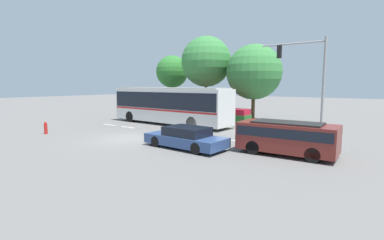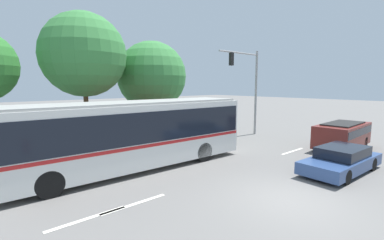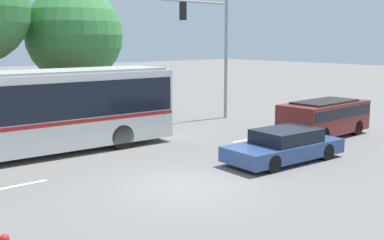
{
  "view_description": "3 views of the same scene",
  "coord_description": "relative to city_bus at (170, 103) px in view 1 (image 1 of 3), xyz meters",
  "views": [
    {
      "loc": [
        13.79,
        -12.1,
        3.44
      ],
      "look_at": [
        2.78,
        3.17,
        1.09
      ],
      "focal_mm": 26.42,
      "sensor_mm": 36.0,
      "label": 1
    },
    {
      "loc": [
        -8.45,
        -4.5,
        3.98
      ],
      "look_at": [
        0.67,
        5.8,
        2.19
      ],
      "focal_mm": 25.4,
      "sensor_mm": 36.0,
      "label": 2
    },
    {
      "loc": [
        -8.62,
        -10.6,
        4.33
      ],
      "look_at": [
        3.39,
        3.71,
        1.17
      ],
      "focal_mm": 44.12,
      "sensor_mm": 36.0,
      "label": 3
    }
  ],
  "objects": [
    {
      "name": "flowering_hedge",
      "position": [
        2.66,
        3.82,
        -1.18
      ],
      "size": [
        6.02,
        1.51,
        1.3
      ],
      "color": "#286028",
      "rests_on": "ground"
    },
    {
      "name": "street_tree_left",
      "position": [
        -5.12,
        6.54,
        3.09
      ],
      "size": [
        3.68,
        3.68,
        6.78
      ],
      "color": "brown",
      "rests_on": "ground"
    },
    {
      "name": "street_tree_right",
      "position": [
        5.08,
        6.17,
        2.79
      ],
      "size": [
        5.13,
        5.13,
        7.18
      ],
      "color": "brown",
      "rests_on": "ground"
    },
    {
      "name": "lane_stripe_mid",
      "position": [
        -3.54,
        -3.4,
        -1.82
      ],
      "size": [
        2.4,
        0.16,
        0.01
      ],
      "primitive_type": "cube",
      "color": "silver",
      "rests_on": "ground"
    },
    {
      "name": "fire_hydrant",
      "position": [
        -3.86,
        -8.92,
        -1.41
      ],
      "size": [
        0.22,
        0.22,
        0.86
      ],
      "color": "red",
      "rests_on": "ground"
    },
    {
      "name": "lane_stripe_far",
      "position": [
        -1.99,
        -3.45,
        -1.82
      ],
      "size": [
        2.4,
        0.16,
        0.01
      ],
      "primitive_type": "cube",
      "color": "silver",
      "rests_on": "ground"
    },
    {
      "name": "city_bus",
      "position": [
        0.0,
        0.0,
        0.0
      ],
      "size": [
        11.68,
        3.0,
        3.2
      ],
      "rotation": [
        0.0,
        0.0,
        3.11
      ],
      "color": "silver",
      "rests_on": "ground"
    },
    {
      "name": "lane_stripe_near",
      "position": [
        8.82,
        -3.29,
        -1.82
      ],
      "size": [
        2.4,
        0.16,
        0.01
      ],
      "primitive_type": "cube",
      "color": "silver",
      "rests_on": "ground"
    },
    {
      "name": "sedan_foreground",
      "position": [
        6.82,
        -6.71,
        -1.26
      ],
      "size": [
        4.73,
        2.08,
        1.18
      ],
      "rotation": [
        0.0,
        0.0,
        3.09
      ],
      "color": "navy",
      "rests_on": "ground"
    },
    {
      "name": "traffic_light_pole",
      "position": [
        11.03,
        1.72,
        2.48
      ],
      "size": [
        4.44,
        0.24,
        6.59
      ],
      "rotation": [
        0.0,
        0.0,
        3.14
      ],
      "color": "gray",
      "rests_on": "ground"
    },
    {
      "name": "suv_left_lane",
      "position": [
        11.75,
        -4.97,
        -0.87
      ],
      "size": [
        4.69,
        2.13,
        1.64
      ],
      "rotation": [
        0.0,
        0.0,
        3.17
      ],
      "color": "maroon",
      "rests_on": "ground"
    },
    {
      "name": "ground_plane",
      "position": [
        2.18,
        -6.71,
        -1.82
      ],
      "size": [
        140.0,
        140.0,
        0.0
      ],
      "primitive_type": "plane",
      "color": "slate"
    },
    {
      "name": "street_tree_centre",
      "position": [
        -0.02,
        5.83,
        3.95
      ],
      "size": [
        5.11,
        5.11,
        8.34
      ],
      "color": "brown",
      "rests_on": "ground"
    }
  ]
}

